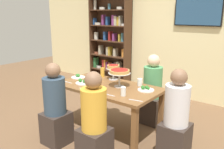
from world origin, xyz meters
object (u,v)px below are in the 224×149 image
object	(u,v)px
beer_glass_amber_tall	(98,81)
cutlery_knife_far	(136,100)
salad_plate_spare	(146,89)
bookshelf	(110,41)
cutlery_knife_near	(85,89)
dining_table	(108,92)
cutlery_fork_far	(68,82)
diner_far_right	(152,94)
cutlery_fork_near	(109,95)
diner_near_left	(55,110)
diner_near_right	(94,126)
water_glass_clear_near	(140,82)
water_glass_clear_far	(123,91)
salad_plate_near_diner	(83,82)
personal_pizza_stand	(113,68)
beer_glass_amber_spare	(94,76)
deep_dish_pizza_stand	(119,73)
salad_plate_far_diner	(78,77)
diner_head_east	(176,121)
beer_glass_amber_short	(102,72)
television	(198,12)

from	to	relation	value
beer_glass_amber_tall	cutlery_knife_far	distance (m)	0.76
beer_glass_amber_tall	salad_plate_spare	bearing A→B (deg)	22.26
bookshelf	cutlery_knife_near	distance (m)	2.72
dining_table	cutlery_fork_far	size ratio (longest dim) A/B	8.50
diner_far_right	cutlery_fork_near	xyz separation A→B (m)	(-0.10, -1.01, 0.25)
diner_near_left	beer_glass_amber_tall	distance (m)	0.72
cutlery_fork_near	cutlery_fork_far	bearing A→B (deg)	176.03
diner_near_right	cutlery_fork_far	xyz separation A→B (m)	(-0.96, 0.47, 0.25)
water_glass_clear_near	diner_near_right	bearing A→B (deg)	-90.28
salad_plate_spare	water_glass_clear_far	size ratio (longest dim) A/B	1.94
dining_table	salad_plate_near_diner	size ratio (longest dim) A/B	6.36
diner_near_left	personal_pizza_stand	xyz separation A→B (m)	(0.22, 1.01, 0.43)
beer_glass_amber_tall	beer_glass_amber_spare	xyz separation A→B (m)	(-0.25, 0.18, -0.01)
cutlery_fork_far	deep_dish_pizza_stand	bearing A→B (deg)	22.12
water_glass_clear_near	water_glass_clear_far	xyz separation A→B (m)	(0.06, -0.51, 0.01)
dining_table	salad_plate_far_diner	distance (m)	0.68
diner_head_east	cutlery_fork_near	world-z (taller)	diner_head_east
deep_dish_pizza_stand	cutlery_fork_near	size ratio (longest dim) A/B	1.78
beer_glass_amber_short	diner_near_left	bearing A→B (deg)	-88.93
salad_plate_spare	water_glass_clear_near	bearing A→B (deg)	142.38
personal_pizza_stand	cutlery_knife_near	bearing A→B (deg)	-91.77
beer_glass_amber_spare	cutlery_fork_far	world-z (taller)	beer_glass_amber_spare
diner_head_east	cutlery_knife_far	xyz separation A→B (m)	(-0.42, -0.27, 0.25)
diner_near_left	salad_plate_spare	bearing A→B (deg)	-47.46
deep_dish_pizza_stand	beer_glass_amber_short	distance (m)	0.63
salad_plate_near_diner	beer_glass_amber_spare	bearing A→B (deg)	81.24
beer_glass_amber_tall	cutlery_fork_far	bearing A→B (deg)	-165.53
diner_head_east	salad_plate_near_diner	bearing A→B (deg)	5.44
cutlery_knife_far	cutlery_fork_far	bearing A→B (deg)	167.70
television	diner_head_east	distance (m)	2.54
salad_plate_near_diner	salad_plate_far_diner	distance (m)	0.35
diner_near_left	diner_far_right	distance (m)	1.57
diner_far_right	salad_plate_far_diner	xyz separation A→B (m)	(-1.03, -0.65, 0.27)
dining_table	salad_plate_spare	distance (m)	0.58
diner_near_left	cutlery_knife_near	bearing A→B (deg)	-27.86
salad_plate_far_diner	water_glass_clear_far	world-z (taller)	water_glass_clear_far
cutlery_knife_near	water_glass_clear_far	bearing A→B (deg)	-13.82
dining_table	diner_near_right	xyz separation A→B (m)	(0.37, -0.71, -0.15)
diner_near_left	cutlery_fork_far	bearing A→B (deg)	27.49
bookshelf	cutlery_fork_near	xyz separation A→B (m)	(1.80, -2.32, -0.36)
cutlery_knife_far	salad_plate_near_diner	bearing A→B (deg)	161.60
deep_dish_pizza_stand	salad_plate_far_diner	size ratio (longest dim) A/B	1.40
cutlery_knife_far	water_glass_clear_near	bearing A→B (deg)	105.53
diner_head_east	salad_plate_far_diner	size ratio (longest dim) A/B	5.03
dining_table	diner_far_right	world-z (taller)	diner_far_right
water_glass_clear_near	diner_far_right	bearing A→B (deg)	90.59
television	diner_far_right	distance (m)	1.93
cutlery_fork_far	dining_table	bearing A→B (deg)	22.47
water_glass_clear_far	cutlery_knife_near	world-z (taller)	water_glass_clear_far
diner_near_left	diner_far_right	xyz separation A→B (m)	(0.73, 1.39, 0.00)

